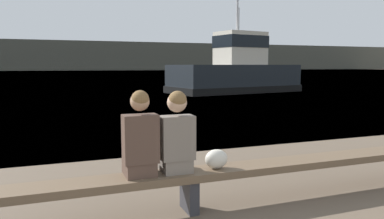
{
  "coord_description": "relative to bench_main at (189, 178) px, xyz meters",
  "views": [
    {
      "loc": [
        -1.29,
        -0.47,
        1.73
      ],
      "look_at": [
        1.37,
        6.57,
        0.84
      ],
      "focal_mm": 35.0,
      "sensor_mm": 36.0,
      "label": 1
    }
  ],
  "objects": [
    {
      "name": "person_right",
      "position": [
        -0.16,
        -0.0,
        0.52
      ],
      "size": [
        0.39,
        0.39,
        0.96
      ],
      "color": "#70665B",
      "rests_on": "bench_main"
    },
    {
      "name": "bench_main",
      "position": [
        0.0,
        0.0,
        0.0
      ],
      "size": [
        7.88,
        0.43,
        0.49
      ],
      "color": "brown",
      "rests_on": "ground"
    },
    {
      "name": "moored_sailboat",
      "position": [
        16.52,
        29.23,
        0.14
      ],
      "size": [
        9.38,
        5.1,
        7.33
      ],
      "rotation": [
        0.0,
        0.0,
        1.2
      ],
      "color": "#1E2847",
      "rests_on": "water_surface"
    },
    {
      "name": "water_surface",
      "position": [
        -0.2,
        122.83,
        -0.41
      ],
      "size": [
        240.0,
        240.0,
        0.0
      ],
      "primitive_type": "plane",
      "color": "#426B8E",
      "rests_on": "ground"
    },
    {
      "name": "shopping_bag",
      "position": [
        0.35,
        -0.01,
        0.2
      ],
      "size": [
        0.28,
        0.21,
        0.24
      ],
      "color": "beige",
      "rests_on": "bench_main"
    },
    {
      "name": "person_left",
      "position": [
        -0.59,
        -0.0,
        0.52
      ],
      "size": [
        0.39,
        0.38,
        0.97
      ],
      "color": "#4C382D",
      "rests_on": "bench_main"
    },
    {
      "name": "far_shoreline",
      "position": [
        -0.2,
        126.0,
        4.3
      ],
      "size": [
        600.0,
        12.0,
        9.41
      ],
      "primitive_type": "cube",
      "color": "#4C4C42",
      "rests_on": "ground"
    },
    {
      "name": "tugboat_red",
      "position": [
        9.71,
        17.55,
        0.8
      ],
      "size": [
        9.02,
        5.04,
        6.76
      ],
      "rotation": [
        0.0,
        0.0,
        1.76
      ],
      "color": "black",
      "rests_on": "water_surface"
    }
  ]
}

